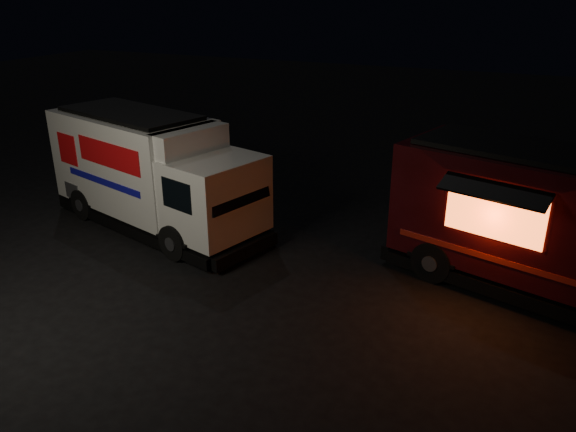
% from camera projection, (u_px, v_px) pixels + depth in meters
% --- Properties ---
extents(ground, '(80.00, 80.00, 0.00)m').
position_uv_depth(ground, '(186.00, 283.00, 13.27)').
color(ground, black).
rests_on(ground, ground).
extents(white_truck, '(7.58, 4.28, 3.26)m').
position_uv_depth(white_truck, '(155.00, 173.00, 15.81)').
color(white_truck, silver).
rests_on(white_truck, ground).
extents(red_truck, '(7.49, 4.41, 3.28)m').
position_uv_depth(red_truck, '(551.00, 225.00, 12.32)').
color(red_truck, '#3A0A0F').
rests_on(red_truck, ground).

